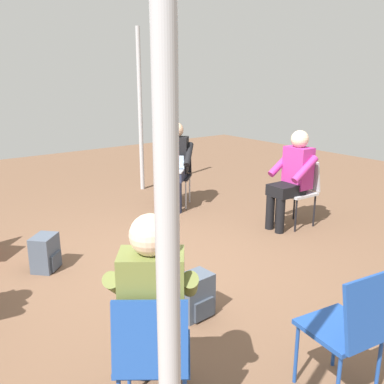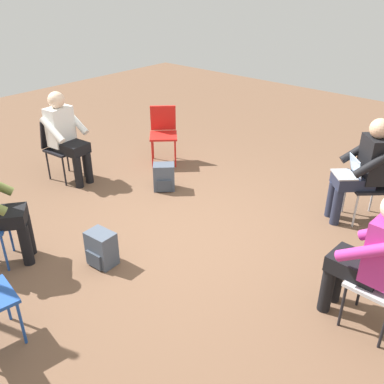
% 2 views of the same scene
% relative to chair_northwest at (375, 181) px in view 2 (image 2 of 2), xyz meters
% --- Properties ---
extents(ground_plane, '(14.00, 14.00, 0.00)m').
position_rel_chair_northwest_xyz_m(ground_plane, '(1.77, -1.43, -0.50)').
color(ground_plane, brown).
extents(chair_northwest, '(0.58, 0.59, 0.85)m').
position_rel_chair_northwest_xyz_m(chair_northwest, '(0.00, 0.00, 0.00)').
color(chair_northwest, black).
rests_on(chair_northwest, ground).
extents(chair_south, '(0.44, 0.47, 0.85)m').
position_rel_chair_northwest_xyz_m(chair_south, '(1.70, -3.72, 0.00)').
color(chair_south, black).
rests_on(chair_south, ground).
extents(chair_southwest, '(0.58, 0.58, 0.85)m').
position_rel_chair_northwest_xyz_m(chair_southwest, '(0.35, -3.03, 0.00)').
color(chair_southwest, red).
rests_on(chair_southwest, ground).
extents(person_with_laptop, '(0.64, 0.64, 1.24)m').
position_rel_chair_northwest_xyz_m(person_with_laptop, '(0.12, -0.12, 0.20)').
color(person_with_laptop, '#23283D').
rests_on(person_with_laptop, ground).
extents(person_in_white, '(0.53, 0.55, 1.24)m').
position_rel_chair_northwest_xyz_m(person_in_white, '(1.69, -3.55, 0.20)').
color(person_in_white, black).
rests_on(person_in_white, ground).
extents(person_in_magenta, '(0.51, 0.54, 1.24)m').
position_rel_chair_northwest_xyz_m(person_in_magenta, '(1.70, 0.56, 0.20)').
color(person_in_magenta, black).
rests_on(person_in_magenta, ground).
extents(backpack_near_laptop_user, '(0.26, 0.29, 0.36)m').
position_rel_chair_northwest_xyz_m(backpack_near_laptop_user, '(2.62, -1.69, -0.34)').
color(backpack_near_laptop_user, '#475160').
rests_on(backpack_near_laptop_user, ground).
extents(backpack_by_empty_chair, '(0.34, 0.34, 0.36)m').
position_rel_chair_northwest_xyz_m(backpack_by_empty_chair, '(1.03, -2.37, -0.34)').
color(backpack_by_empty_chair, '#475160').
rests_on(backpack_by_empty_chair, ground).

